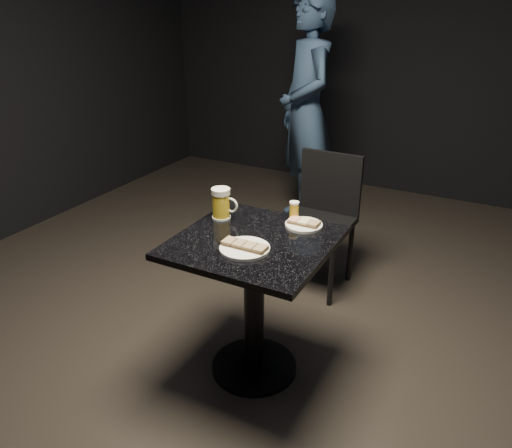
% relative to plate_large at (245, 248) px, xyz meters
% --- Properties ---
extents(floor, '(6.00, 6.00, 0.00)m').
position_rel_plate_large_xyz_m(floor, '(-0.01, 0.11, -0.76)').
color(floor, black).
rests_on(floor, ground).
extents(plate_large, '(0.23, 0.23, 0.01)m').
position_rel_plate_large_xyz_m(plate_large, '(0.00, 0.00, 0.00)').
color(plate_large, white).
rests_on(plate_large, table).
extents(plate_small, '(0.18, 0.18, 0.01)m').
position_rel_plate_large_xyz_m(plate_small, '(0.13, 0.35, 0.00)').
color(plate_small, white).
rests_on(plate_small, table).
extents(patron, '(0.78, 0.80, 1.85)m').
position_rel_plate_large_xyz_m(patron, '(-0.55, 2.00, 0.17)').
color(patron, navy).
rests_on(patron, floor).
extents(table, '(0.70, 0.70, 0.75)m').
position_rel_plate_large_xyz_m(table, '(-0.01, 0.11, -0.25)').
color(table, black).
rests_on(table, floor).
extents(beer_mug, '(0.14, 0.10, 0.16)m').
position_rel_plate_large_xyz_m(beer_mug, '(-0.27, 0.25, 0.07)').
color(beer_mug, white).
rests_on(beer_mug, table).
extents(beer_tumbler, '(0.05, 0.05, 0.10)m').
position_rel_plate_large_xyz_m(beer_tumbler, '(0.06, 0.40, 0.04)').
color(beer_tumbler, silver).
rests_on(beer_tumbler, table).
extents(chair, '(0.42, 0.42, 0.87)m').
position_rel_plate_large_xyz_m(chair, '(-0.04, 1.10, -0.26)').
color(chair, black).
rests_on(chair, floor).
extents(canapes_on_plate_large, '(0.21, 0.07, 0.02)m').
position_rel_plate_large_xyz_m(canapes_on_plate_large, '(-0.00, 0.00, 0.02)').
color(canapes_on_plate_large, '#4C3521').
rests_on(canapes_on_plate_large, plate_large).
extents(canapes_on_plate_small, '(0.15, 0.07, 0.02)m').
position_rel_plate_large_xyz_m(canapes_on_plate_small, '(0.13, 0.35, 0.02)').
color(canapes_on_plate_small, '#4C3521').
rests_on(canapes_on_plate_small, plate_small).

